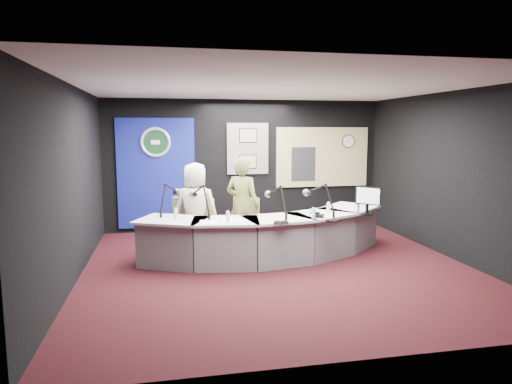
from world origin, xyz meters
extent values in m
plane|color=black|center=(0.00, 0.00, 0.00)|extent=(6.00, 6.00, 0.00)
cube|color=silver|center=(0.00, 0.00, 2.80)|extent=(6.00, 6.00, 0.02)
cube|color=black|center=(0.00, 3.00, 1.40)|extent=(6.00, 0.02, 2.80)
cube|color=black|center=(0.00, -3.00, 1.40)|extent=(6.00, 0.02, 2.80)
cube|color=black|center=(-3.00, 0.00, 1.40)|extent=(0.02, 6.00, 2.80)
cube|color=black|center=(3.00, 0.00, 1.40)|extent=(0.02, 6.00, 2.80)
cube|color=navy|center=(-1.90, 2.97, 1.25)|extent=(1.60, 0.05, 2.30)
torus|color=silver|center=(-1.90, 2.93, 1.90)|extent=(0.63, 0.07, 0.63)
cylinder|color=#0E3318|center=(-1.90, 2.94, 1.90)|extent=(0.48, 0.01, 0.48)
cube|color=slate|center=(0.05, 2.97, 1.75)|extent=(0.90, 0.04, 1.10)
cube|color=gray|center=(0.05, 2.94, 2.03)|extent=(0.34, 0.02, 0.27)
cube|color=gray|center=(0.05, 2.94, 1.47)|extent=(0.34, 0.02, 0.27)
cube|color=tan|center=(1.75, 2.97, 1.55)|extent=(2.12, 0.06, 1.32)
cube|color=beige|center=(1.75, 2.96, 1.55)|extent=(2.00, 0.02, 1.20)
cube|color=black|center=(1.30, 2.94, 1.40)|extent=(0.55, 0.02, 0.75)
cylinder|color=white|center=(2.35, 2.94, 1.90)|extent=(0.28, 0.01, 0.28)
cube|color=#6C6A5B|center=(-1.37, 1.26, 0.62)|extent=(0.47, 0.36, 0.70)
imported|color=beige|center=(-1.22, 1.05, 0.80)|extent=(0.90, 0.73, 1.60)
imported|color=brown|center=(-0.41, 0.94, 0.85)|extent=(0.74, 0.69, 1.70)
cube|color=black|center=(1.57, 0.21, 1.07)|extent=(0.32, 0.36, 0.31)
cube|color=black|center=(0.69, 0.14, 0.78)|extent=(0.23, 0.22, 0.05)
torus|color=black|center=(0.81, -0.20, 0.77)|extent=(0.19, 0.19, 0.03)
torus|color=black|center=(-0.01, -0.20, 0.77)|extent=(0.23, 0.23, 0.04)
cube|color=white|center=(-1.09, 0.09, 0.75)|extent=(0.23, 0.33, 0.00)
cube|color=white|center=(-0.74, 0.19, 0.75)|extent=(0.35, 0.39, 0.00)
camera|label=1|loc=(-1.71, -6.77, 2.16)|focal=32.00mm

